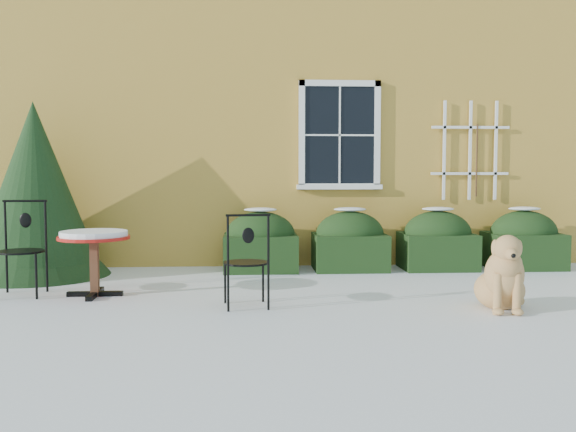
{
  "coord_description": "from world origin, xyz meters",
  "views": [
    {
      "loc": [
        -0.48,
        -6.65,
        1.44
      ],
      "look_at": [
        0.0,
        1.0,
        0.9
      ],
      "focal_mm": 40.0,
      "sensor_mm": 36.0,
      "label": 1
    }
  ],
  "objects": [
    {
      "name": "bistro_table",
      "position": [
        -2.24,
        0.77,
        0.63
      ],
      "size": [
        0.81,
        0.81,
        0.75
      ],
      "rotation": [
        0.0,
        0.0,
        -0.36
      ],
      "color": "black",
      "rests_on": "ground"
    },
    {
      "name": "ground",
      "position": [
        0.0,
        0.0,
        0.0
      ],
      "size": [
        80.0,
        80.0,
        0.0
      ],
      "primitive_type": "plane",
      "color": "white",
      "rests_on": "ground"
    },
    {
      "name": "patio_chair_near",
      "position": [
        -0.5,
        0.05,
        0.5
      ],
      "size": [
        0.49,
        0.49,
        1.0
      ],
      "rotation": [
        0.0,
        0.0,
        3.25
      ],
      "color": "black",
      "rests_on": "ground"
    },
    {
      "name": "evergreen_shrub",
      "position": [
        -3.38,
        2.28,
        0.96
      ],
      "size": [
        1.97,
        1.97,
        2.38
      ],
      "rotation": [
        0.0,
        0.0,
        0.16
      ],
      "color": "black",
      "rests_on": "ground"
    },
    {
      "name": "patio_chair_far",
      "position": [
        -3.1,
        0.89,
        0.55
      ],
      "size": [
        0.53,
        0.53,
        1.1
      ],
      "rotation": [
        0.0,
        0.0,
        0.05
      ],
      "color": "black",
      "rests_on": "ground"
    },
    {
      "name": "hedge_row",
      "position": [
        1.65,
        2.55,
        0.4
      ],
      "size": [
        4.95,
        0.8,
        0.91
      ],
      "color": "black",
      "rests_on": "ground"
    },
    {
      "name": "dog",
      "position": [
        2.14,
        -0.26,
        0.33
      ],
      "size": [
        0.6,
        0.89,
        0.82
      ],
      "rotation": [
        0.0,
        0.0,
        -0.15
      ],
      "color": "tan",
      "rests_on": "ground"
    },
    {
      "name": "house",
      "position": [
        0.0,
        7.0,
        3.22
      ],
      "size": [
        12.4,
        8.4,
        6.4
      ],
      "color": "gold",
      "rests_on": "ground"
    }
  ]
}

